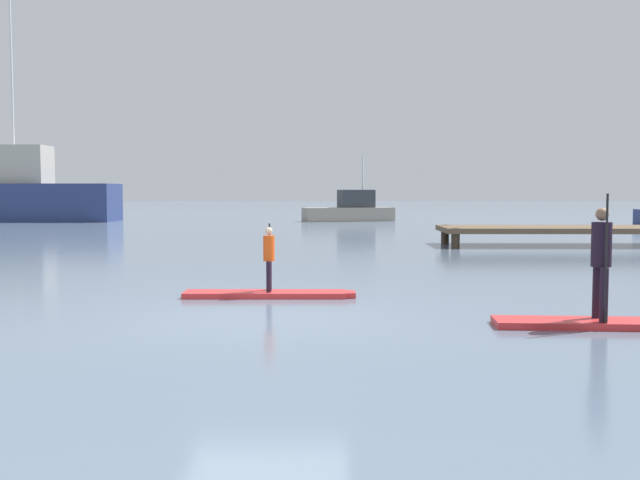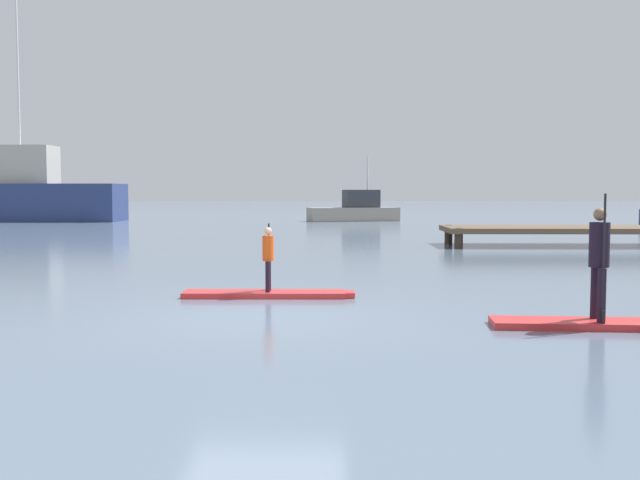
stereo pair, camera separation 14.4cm
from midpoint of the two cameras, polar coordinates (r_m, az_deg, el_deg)
name	(u,v)px [view 2 (the right image)]	position (r m, az deg, el deg)	size (l,w,h in m)	color
ground_plane	(264,316)	(11.20, -4.02, -5.90)	(240.00, 240.00, 0.00)	slate
paddleboard_near	(268,294)	(13.14, -3.72, -4.22)	(3.06, 0.65, 0.10)	red
paddler_child_solo	(268,255)	(13.08, -3.74, -1.19)	(0.20, 0.40, 1.21)	black
paddleboard_far	(622,324)	(11.04, 22.79, -6.07)	(3.60, 0.84, 0.10)	red
paddler_adult	(599,256)	(10.82, 21.27, -1.18)	(0.29, 0.50, 1.76)	black
fishing_boat_green_midground	(355,210)	(45.43, 2.87, 2.35)	(5.83, 3.12, 4.01)	#9E9384
floating_dock	(585,230)	(26.63, 20.06, 0.76)	(9.56, 2.75, 0.66)	brown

